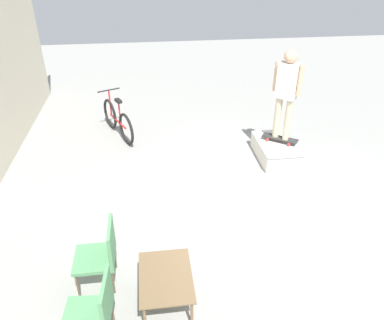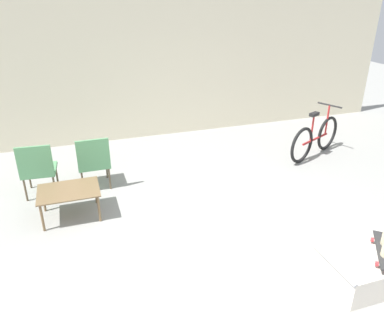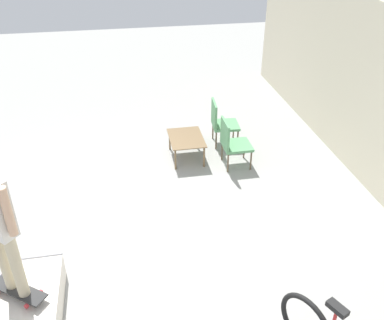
# 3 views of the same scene
# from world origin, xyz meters

# --- Properties ---
(ground_plane) EXTENTS (24.00, 24.00, 0.00)m
(ground_plane) POSITION_xyz_m (0.00, 0.00, 0.00)
(ground_plane) COLOR gray
(skate_ramp_box) EXTENTS (1.21, 0.72, 0.38)m
(skate_ramp_box) POSITION_xyz_m (1.52, -1.14, 0.18)
(skate_ramp_box) COLOR silver
(skate_ramp_box) RESTS_ON ground_plane
(skateboard_on_ramp) EXTENTS (0.59, 0.70, 0.07)m
(skateboard_on_ramp) POSITION_xyz_m (1.55, -1.22, 0.44)
(skateboard_on_ramp) COLOR #2D2D2D
(skateboard_on_ramp) RESTS_ON skate_ramp_box
(coffee_table) EXTENTS (0.87, 0.64, 0.44)m
(coffee_table) POSITION_xyz_m (-1.78, 1.34, 0.40)
(coffee_table) COLOR brown
(coffee_table) RESTS_ON ground_plane
(patio_chair_left) EXTENTS (0.56, 0.56, 0.93)m
(patio_chair_left) POSITION_xyz_m (-2.22, 2.12, 0.51)
(patio_chair_left) COLOR brown
(patio_chair_left) RESTS_ON ground_plane
(patio_chair_right) EXTENTS (0.52, 0.52, 0.93)m
(patio_chair_right) POSITION_xyz_m (-1.35, 2.12, 0.51)
(patio_chair_right) COLOR brown
(patio_chair_right) RESTS_ON ground_plane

